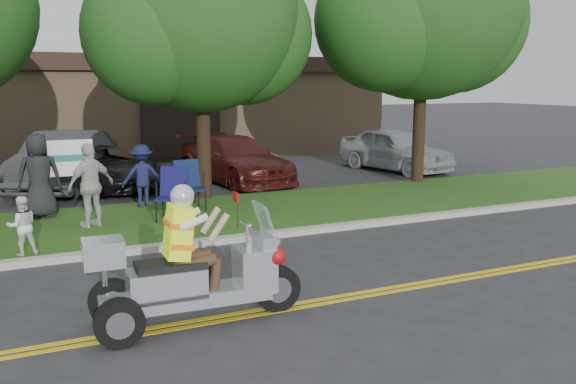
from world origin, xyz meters
name	(u,v)px	position (x,y,z in m)	size (l,w,h in m)	color
ground	(318,289)	(0.00, 0.00, 0.00)	(120.00, 120.00, 0.00)	#28282B
centerline_near	(337,301)	(0.00, -0.58, 0.01)	(60.00, 0.10, 0.01)	gold
centerline_far	(332,297)	(0.00, -0.42, 0.01)	(60.00, 0.10, 0.01)	gold
curb	(244,238)	(0.00, 3.05, 0.06)	(60.00, 0.25, 0.12)	#A8A89E
grass_verge	(210,216)	(0.00, 5.20, 0.06)	(60.00, 4.00, 0.10)	#224D14
commercial_building	(156,105)	(2.00, 18.98, 2.01)	(18.00, 8.20, 4.00)	#9E7F5B
tree_mid	(202,23)	(0.55, 7.23, 4.43)	(5.88, 4.80, 7.05)	#332114
tree_right	(425,10)	(7.06, 7.03, 5.03)	(6.86, 5.60, 8.07)	#332114
business_sign	(64,162)	(-2.90, 6.60, 1.26)	(1.25, 0.06, 1.75)	silver
trike_scooter	(188,276)	(-2.09, -0.49, 0.63)	(2.75, 0.94, 1.80)	black
lawn_chair_a	(173,190)	(-0.89, 4.97, 0.74)	(0.82, 0.83, 1.13)	black
lawn_chair_b	(189,182)	(-0.28, 5.88, 0.75)	(0.63, 0.66, 1.14)	black
spectator_adult_right	(91,185)	(-2.54, 5.04, 0.96)	(1.00, 0.42, 1.71)	beige
spectator_chair_a	(142,176)	(-1.18, 6.67, 0.84)	(0.95, 0.55, 1.47)	#181B43
spectator_chair_b	(39,175)	(-3.44, 6.40, 1.03)	(0.90, 0.59, 1.84)	black
child_right	(22,226)	(-3.89, 3.40, 0.61)	(0.49, 0.39, 1.02)	silver
parked_car_left	(65,161)	(-2.57, 10.49, 0.82)	(1.73, 4.95, 1.63)	#333336
parked_car_mid	(101,168)	(-1.65, 10.10, 0.61)	(2.02, 4.37, 1.22)	black
parked_car_right	(235,159)	(2.21, 9.64, 0.70)	(1.95, 4.80, 1.39)	#44120F
parked_car_far_right	(395,149)	(8.00, 9.61, 0.73)	(1.73, 4.31, 1.47)	#9B9DA2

